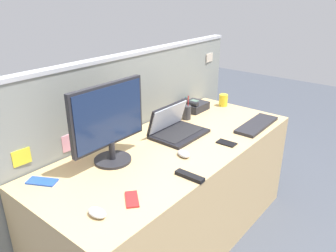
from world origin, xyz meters
name	(u,v)px	position (x,y,z in m)	size (l,w,h in m)	color
ground_plane	(173,237)	(0.00, 0.00, 0.00)	(10.00, 10.00, 0.00)	#424751
desk	(174,194)	(0.00, 0.00, 0.38)	(1.91, 0.79, 0.75)	tan
cubicle_divider	(128,141)	(0.00, 0.43, 0.65)	(2.39, 0.08, 1.29)	gray
desktop_monitor	(109,120)	(-0.40, 0.15, 1.01)	(0.51, 0.22, 0.47)	#232328
laptop	(175,128)	(0.14, 0.10, 0.80)	(0.37, 0.27, 0.21)	black
desk_phone	(194,106)	(0.62, 0.28, 0.79)	(0.20, 0.18, 0.10)	#232328
keyboard_main	(257,125)	(0.63, -0.28, 0.76)	(0.44, 0.15, 0.02)	#232328
computer_mouse_right_hand	(97,213)	(-0.78, -0.18, 0.77)	(0.06, 0.10, 0.03)	silver
computer_mouse_left_hand	(184,154)	(-0.08, -0.14, 0.77)	(0.06, 0.10, 0.03)	#B2B5BC
pen_cup	(187,112)	(0.42, 0.21, 0.81)	(0.07, 0.07, 0.19)	#333338
cell_phone_black_slab	(227,143)	(0.23, -0.25, 0.76)	(0.07, 0.12, 0.01)	black
cell_phone_red_case	(132,199)	(-0.60, -0.22, 0.76)	(0.06, 0.13, 0.01)	#B22323
cell_phone_blue_case	(42,181)	(-0.79, 0.26, 0.76)	(0.07, 0.15, 0.01)	blue
tv_remote	(190,176)	(-0.26, -0.31, 0.76)	(0.04, 0.17, 0.02)	black
coffee_mug	(223,100)	(0.87, 0.15, 0.80)	(0.11, 0.07, 0.10)	yellow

